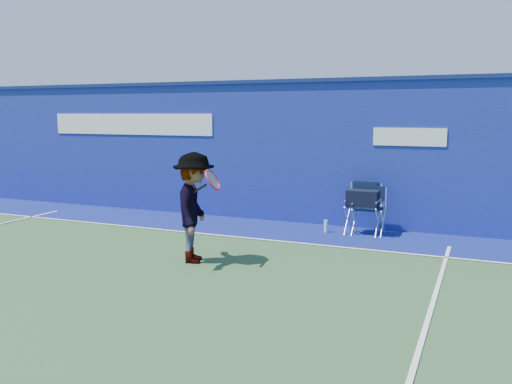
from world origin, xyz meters
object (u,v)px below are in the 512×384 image
at_px(tennis_player, 194,207).
at_px(water_bottle, 326,226).
at_px(directors_chair_right, 369,220).
at_px(directors_chair_left, 363,212).

bearing_deg(tennis_player, water_bottle, 65.02).
height_order(directors_chair_right, tennis_player, tennis_player).
distance_m(directors_chair_right, tennis_player, 3.79).
relative_size(directors_chair_right, tennis_player, 0.53).
bearing_deg(directors_chair_left, water_bottle, -167.05).
bearing_deg(directors_chair_right, directors_chair_left, -177.52).
relative_size(directors_chair_left, tennis_player, 0.58).
relative_size(directors_chair_right, water_bottle, 3.70).
bearing_deg(directors_chair_right, tennis_player, -125.31).
xyz_separation_m(directors_chair_left, directors_chair_right, (0.12, 0.01, -0.14)).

